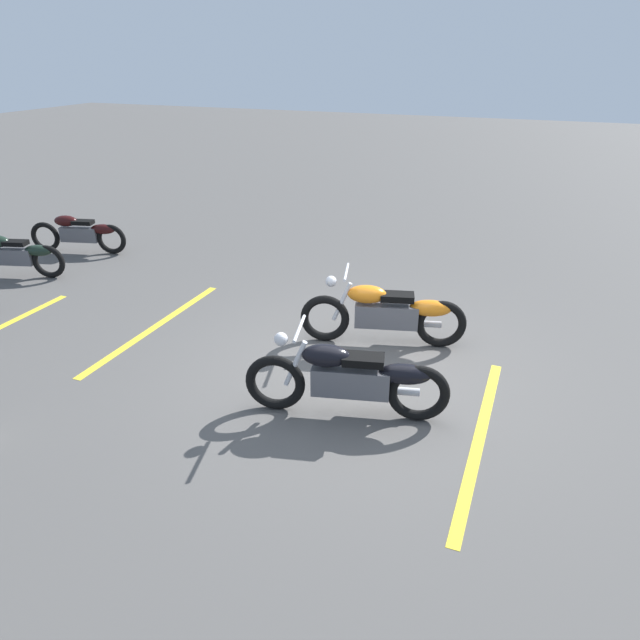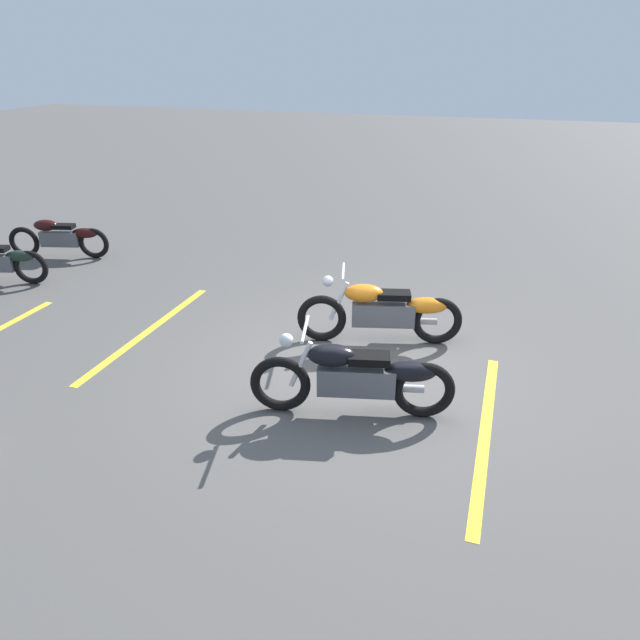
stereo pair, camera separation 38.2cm
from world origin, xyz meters
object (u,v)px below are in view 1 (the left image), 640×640
Objects in this scene: motorcycle_dark_foreground at (351,378)px; motorcycle_row_far_left at (80,233)px; motorcycle_row_left at (13,255)px; motorcycle_bright_foreground at (387,313)px.

motorcycle_dark_foreground is 1.15× the size of motorcycle_row_far_left.
motorcycle_row_left is at bearing -28.75° from motorcycle_dark_foreground.
motorcycle_bright_foreground is 6.80m from motorcycle_row_far_left.
motorcycle_bright_foreground is at bearing 152.05° from motorcycle_row_far_left.
motorcycle_dark_foreground is (-0.08, 1.78, 0.00)m from motorcycle_bright_foreground.
motorcycle_row_far_left is (6.69, -3.40, -0.06)m from motorcycle_dark_foreground.
motorcycle_bright_foreground is at bearing -100.42° from motorcycle_dark_foreground.
motorcycle_row_left is (0.16, 1.47, 0.00)m from motorcycle_row_far_left.
motorcycle_dark_foreground reaches higher than motorcycle_row_far_left.
motorcycle_bright_foreground reaches higher than motorcycle_row_left.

